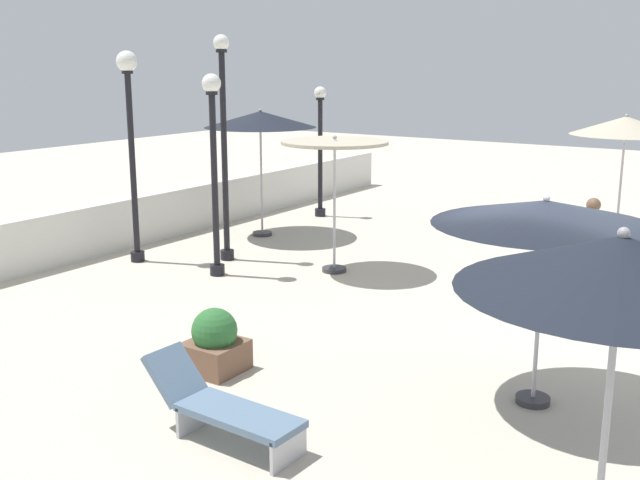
% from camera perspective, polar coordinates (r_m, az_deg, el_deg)
% --- Properties ---
extents(ground_plane, '(56.00, 56.00, 0.00)m').
position_cam_1_polar(ground_plane, '(10.21, 16.74, -10.14)').
color(ground_plane, beige).
extents(boundary_wall, '(25.20, 0.30, 1.07)m').
position_cam_1_polar(boundary_wall, '(15.76, -19.95, -0.13)').
color(boundary_wall, silver).
rests_on(boundary_wall, ground_plane).
extents(patio_umbrella_0, '(2.56, 2.56, 2.50)m').
position_cam_1_polar(patio_umbrella_0, '(8.89, 16.52, 1.86)').
color(patio_umbrella_0, '#333338').
rests_on(patio_umbrella_0, ground_plane).
extents(patio_umbrella_1, '(2.27, 2.27, 2.89)m').
position_cam_1_polar(patio_umbrella_1, '(17.33, 21.90, 7.85)').
color(patio_umbrella_1, '#333338').
rests_on(patio_umbrella_1, ground_plane).
extents(patio_umbrella_2, '(2.01, 2.01, 2.62)m').
position_cam_1_polar(patio_umbrella_2, '(14.29, 1.11, 6.55)').
color(patio_umbrella_2, '#333338').
rests_on(patio_umbrella_2, ground_plane).
extents(patio_umbrella_3, '(2.09, 2.09, 2.95)m').
position_cam_1_polar(patio_umbrella_3, '(5.15, 21.55, -2.12)').
color(patio_umbrella_3, '#333338').
rests_on(patio_umbrella_3, ground_plane).
extents(patio_umbrella_4, '(2.54, 2.54, 2.92)m').
position_cam_1_polar(patio_umbrella_4, '(17.44, -4.49, 8.93)').
color(patio_umbrella_4, '#333338').
rests_on(patio_umbrella_4, ground_plane).
extents(lamp_post_0, '(0.31, 0.31, 4.47)m').
position_cam_1_polar(lamp_post_0, '(15.30, -7.20, 7.55)').
color(lamp_post_0, black).
rests_on(lamp_post_0, ground_plane).
extents(lamp_post_1, '(0.41, 0.41, 4.16)m').
position_cam_1_polar(lamp_post_1, '(15.47, -14.00, 8.24)').
color(lamp_post_1, black).
rests_on(lamp_post_1, ground_plane).
extents(lamp_post_2, '(0.35, 0.35, 3.75)m').
position_cam_1_polar(lamp_post_2, '(14.18, -7.95, 6.13)').
color(lamp_post_2, black).
rests_on(lamp_post_2, ground_plane).
extents(lamp_post_3, '(0.31, 0.31, 3.34)m').
position_cam_1_polar(lamp_post_3, '(19.74, 0.01, 7.13)').
color(lamp_post_3, black).
rests_on(lamp_post_3, ground_plane).
extents(lounge_chair_0, '(0.63, 1.91, 0.84)m').
position_cam_1_polar(lounge_chair_0, '(8.34, -7.39, -12.21)').
color(lounge_chair_0, '#B7B7BC').
rests_on(lounge_chair_0, ground_plane).
extents(guest_2, '(0.56, 0.28, 1.74)m').
position_cam_1_polar(guest_2, '(13.63, 19.60, 0.18)').
color(guest_2, '#26262D').
rests_on(guest_2, ground_plane).
extents(planter, '(0.70, 0.70, 0.85)m').
position_cam_1_polar(planter, '(10.08, -7.87, -7.63)').
color(planter, brown).
rests_on(planter, ground_plane).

